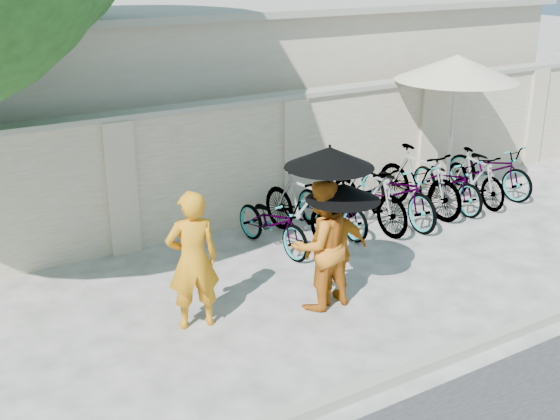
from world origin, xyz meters
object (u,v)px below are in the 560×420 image
monk_center (320,245)px  patio_umbrella (457,69)px  monk_left (193,260)px  monk_right (336,250)px

monk_center → patio_umbrella: bearing=-154.5°
monk_center → monk_left: bearing=-15.3°
monk_right → patio_umbrella: (4.23, 2.31, 1.61)m
monk_left → monk_right: monk_left is taller
monk_left → monk_center: size_ratio=1.02×
monk_center → monk_right: size_ratio=1.17×
monk_right → patio_umbrella: patio_umbrella is taller
monk_left → patio_umbrella: 6.48m
monk_right → patio_umbrella: bearing=-142.3°
monk_right → patio_umbrella: 5.08m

